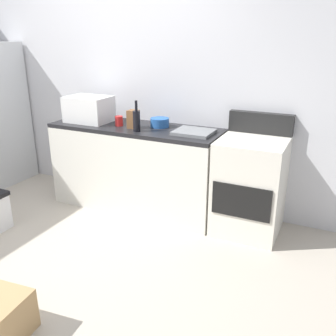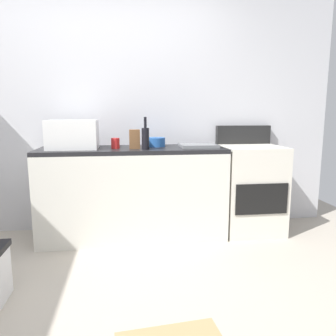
{
  "view_description": "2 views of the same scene",
  "coord_description": "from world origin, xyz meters",
  "px_view_note": "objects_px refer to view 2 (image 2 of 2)",
  "views": [
    {
      "loc": [
        2.2,
        -2.01,
        1.79
      ],
      "look_at": [
        0.94,
        0.65,
        0.72
      ],
      "focal_mm": 39.55,
      "sensor_mm": 36.0,
      "label": 1
    },
    {
      "loc": [
        0.23,
        -1.98,
        1.23
      ],
      "look_at": [
        0.56,
        0.51,
        0.81
      ],
      "focal_mm": 34.73,
      "sensor_mm": 36.0,
      "label": 2
    }
  ],
  "objects_px": {
    "wine_bottle": "(145,138)",
    "mixing_bowl": "(156,142)",
    "coffee_mug": "(115,143)",
    "stove_oven": "(250,187)",
    "microwave": "(73,135)",
    "knife_block": "(135,139)"
  },
  "relations": [
    {
      "from": "stove_oven",
      "to": "coffee_mug",
      "type": "xyz_separation_m",
      "value": [
        -1.38,
        -0.06,
        0.48
      ]
    },
    {
      "from": "stove_oven",
      "to": "wine_bottle",
      "type": "bearing_deg",
      "value": -170.77
    },
    {
      "from": "microwave",
      "to": "mixing_bowl",
      "type": "relative_size",
      "value": 2.42
    },
    {
      "from": "microwave",
      "to": "coffee_mug",
      "type": "relative_size",
      "value": 4.6
    },
    {
      "from": "coffee_mug",
      "to": "mixing_bowl",
      "type": "bearing_deg",
      "value": 19.02
    },
    {
      "from": "microwave",
      "to": "coffee_mug",
      "type": "xyz_separation_m",
      "value": [
        0.4,
        -0.03,
        -0.09
      ]
    },
    {
      "from": "knife_block",
      "to": "mixing_bowl",
      "type": "bearing_deg",
      "value": 35.67
    },
    {
      "from": "mixing_bowl",
      "to": "coffee_mug",
      "type": "bearing_deg",
      "value": -160.98
    },
    {
      "from": "wine_bottle",
      "to": "coffee_mug",
      "type": "height_order",
      "value": "wine_bottle"
    },
    {
      "from": "mixing_bowl",
      "to": "wine_bottle",
      "type": "bearing_deg",
      "value": -115.0
    },
    {
      "from": "wine_bottle",
      "to": "mixing_bowl",
      "type": "xyz_separation_m",
      "value": [
        0.12,
        0.26,
        -0.06
      ]
    },
    {
      "from": "wine_bottle",
      "to": "mixing_bowl",
      "type": "bearing_deg",
      "value": 65.0
    },
    {
      "from": "microwave",
      "to": "knife_block",
      "type": "bearing_deg",
      "value": -5.01
    },
    {
      "from": "microwave",
      "to": "knife_block",
      "type": "height_order",
      "value": "microwave"
    },
    {
      "from": "wine_bottle",
      "to": "stove_oven",
      "type": "bearing_deg",
      "value": 9.23
    },
    {
      "from": "microwave",
      "to": "coffee_mug",
      "type": "height_order",
      "value": "microwave"
    },
    {
      "from": "knife_block",
      "to": "microwave",
      "type": "bearing_deg",
      "value": 174.99
    },
    {
      "from": "coffee_mug",
      "to": "knife_block",
      "type": "distance_m",
      "value": 0.19
    },
    {
      "from": "microwave",
      "to": "wine_bottle",
      "type": "bearing_deg",
      "value": -12.74
    },
    {
      "from": "microwave",
      "to": "wine_bottle",
      "type": "height_order",
      "value": "wine_bottle"
    },
    {
      "from": "stove_oven",
      "to": "microwave",
      "type": "relative_size",
      "value": 2.39
    },
    {
      "from": "wine_bottle",
      "to": "knife_block",
      "type": "relative_size",
      "value": 1.67
    }
  ]
}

